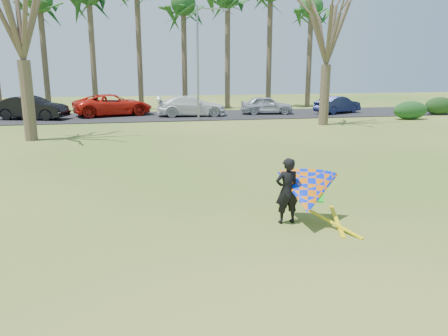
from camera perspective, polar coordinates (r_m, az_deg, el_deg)
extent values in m
plane|color=#245A13|center=(10.72, 2.07, -8.14)|extent=(100.00, 100.00, 0.00)
cube|color=black|center=(35.01, -7.29, 6.74)|extent=(46.00, 7.00, 0.06)
cylinder|color=#4B3C2D|center=(41.45, -22.39, 13.06)|extent=(0.48, 0.48, 9.00)
cylinder|color=brown|center=(40.90, -16.77, 13.99)|extent=(0.48, 0.48, 9.70)
cylinder|color=#46372A|center=(40.74, -11.01, 14.79)|extent=(0.48, 0.48, 10.40)
cylinder|color=#48372B|center=(40.95, -5.20, 13.98)|extent=(0.48, 0.48, 9.00)
ellipsoid|color=#184117|center=(41.30, -5.35, 20.65)|extent=(4.84, 4.84, 3.08)
cylinder|color=brown|center=(41.57, 0.46, 14.50)|extent=(0.48, 0.48, 9.70)
cylinder|color=#49392B|center=(42.56, 5.93, 14.88)|extent=(0.48, 0.48, 10.40)
cylinder|color=#483A2B|center=(43.86, 11.06, 13.74)|extent=(0.48, 0.48, 9.00)
ellipsoid|color=#1B4D1E|center=(44.19, 11.35, 19.97)|extent=(4.84, 4.84, 3.08)
cylinder|color=brown|center=(25.44, -24.25, 7.99)|extent=(0.64, 0.64, 4.20)
cylinder|color=#4A3C2C|center=(30.38, 13.00, 9.27)|extent=(0.64, 0.64, 3.99)
cylinder|color=gray|center=(32.01, -3.45, 13.35)|extent=(0.16, 0.16, 8.00)
cylinder|color=gray|center=(32.40, -1.68, 20.10)|extent=(2.00, 0.10, 0.10)
cube|color=gray|center=(32.57, 0.17, 19.98)|extent=(0.40, 0.18, 0.12)
ellipsoid|color=#163D18|center=(35.58, 23.17, 6.95)|extent=(2.71, 1.23, 1.36)
ellipsoid|color=black|center=(39.91, 26.33, 7.27)|extent=(2.60, 1.22, 1.44)
imported|color=black|center=(35.22, -23.81, 7.20)|extent=(5.42, 3.20, 1.69)
imported|color=red|center=(35.89, -14.29, 8.00)|extent=(6.61, 4.45, 1.68)
imported|color=silver|center=(34.60, -4.28, 8.09)|extent=(5.51, 2.50, 1.56)
imported|color=#A5AAB3|center=(36.18, 5.59, 8.19)|extent=(4.40, 2.17, 1.44)
imported|color=#171E46|center=(37.78, 14.61, 8.02)|extent=(4.52, 3.15, 1.41)
imported|color=black|center=(11.07, 8.22, -2.96)|extent=(0.65, 0.45, 1.69)
cone|color=#0424D5|center=(11.00, 10.87, -3.15)|extent=(2.13, 2.39, 2.02)
cube|color=#0CBF19|center=(10.99, 11.59, -3.47)|extent=(0.62, 0.60, 0.24)
cube|color=yellow|center=(11.17, 13.99, -7.57)|extent=(0.85, 1.66, 0.28)
cube|color=yellow|center=(11.42, 14.49, -7.13)|extent=(0.56, 1.76, 0.22)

